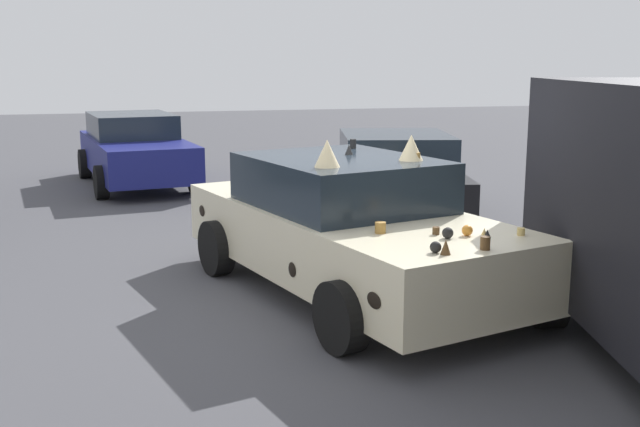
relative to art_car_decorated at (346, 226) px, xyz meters
name	(u,v)px	position (x,y,z in m)	size (l,w,h in m)	color
ground_plane	(347,294)	(-0.03, -0.01, -0.74)	(60.00, 60.00, 0.00)	#47474C
art_car_decorated	(346,226)	(0.00, 0.00, 0.00)	(4.85, 2.92, 1.73)	beige
parked_sedan_behind_right	(393,175)	(3.66, -1.88, -0.05)	(4.65, 2.71, 1.37)	black
parked_sedan_row_back_far	(135,149)	(8.11, 1.98, -0.02)	(4.57, 2.41, 1.41)	navy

